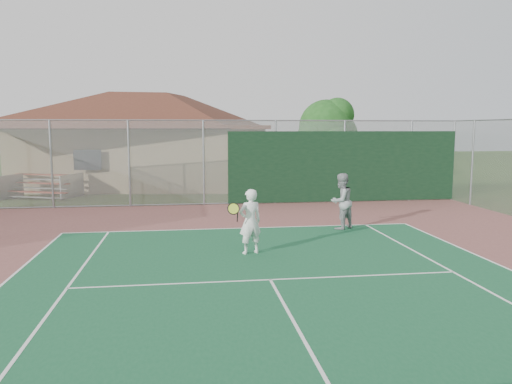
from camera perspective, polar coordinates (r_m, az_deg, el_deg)
back_fence at (r=21.02m, az=2.52°, el=3.18°), size 20.08×0.11×3.53m
clubhouse at (r=28.77m, az=-12.03°, el=6.92°), size 14.96×10.92×6.02m
bleachers at (r=24.78m, az=-23.39°, el=0.66°), size 3.46×2.68×1.08m
tree at (r=27.10m, az=8.18°, el=7.17°), size 3.43×3.25×4.78m
player_white_front at (r=12.62m, az=-0.71°, el=-3.44°), size 0.96×0.70×1.65m
player_grey_back at (r=15.91m, az=9.70°, el=-1.12°), size 1.08×1.03×1.77m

